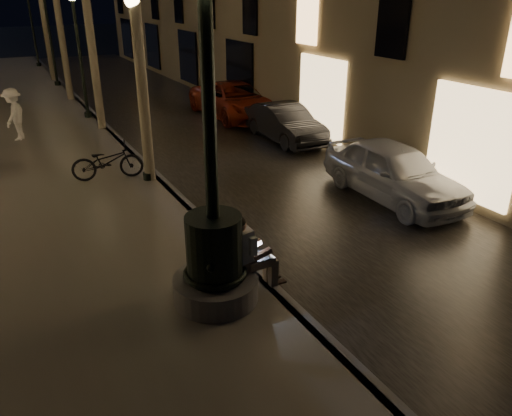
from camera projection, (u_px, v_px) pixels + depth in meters
ground at (102, 127)px, 19.25m from camera, size 120.00×120.00×0.00m
cobble_lane at (176, 118)px, 20.55m from camera, size 6.00×45.00×0.02m
curb_strip at (102, 124)px, 19.21m from camera, size 0.25×45.00×0.20m
fountain_lamppost at (214, 244)px, 7.86m from camera, size 1.40×1.40×5.21m
seated_man_laptop at (249, 251)px, 8.24m from camera, size 1.03×0.35×1.40m
lamp_curb_a at (138, 63)px, 12.18m from camera, size 0.36×0.36×4.81m
lamp_curb_b at (77, 37)px, 18.62m from camera, size 0.36×0.36×4.81m
lamp_curb_c at (48, 24)px, 25.06m from camera, size 0.36×0.36×4.81m
lamp_curb_d at (31, 17)px, 31.50m from camera, size 0.36×0.36×4.81m
car_front at (394, 171)px, 12.45m from camera, size 1.81×4.26×1.44m
car_second at (285, 123)px, 17.23m from camera, size 1.42×3.85×1.26m
car_third at (235, 100)px, 20.39m from camera, size 2.33×5.01×1.39m
pedestrian_white at (14, 114)px, 16.57m from camera, size 1.06×1.28×1.72m
bicycle at (107, 161)px, 13.25m from camera, size 1.95×0.99×0.98m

